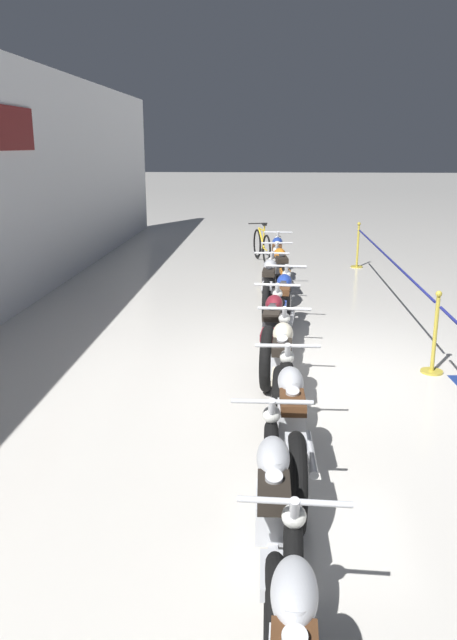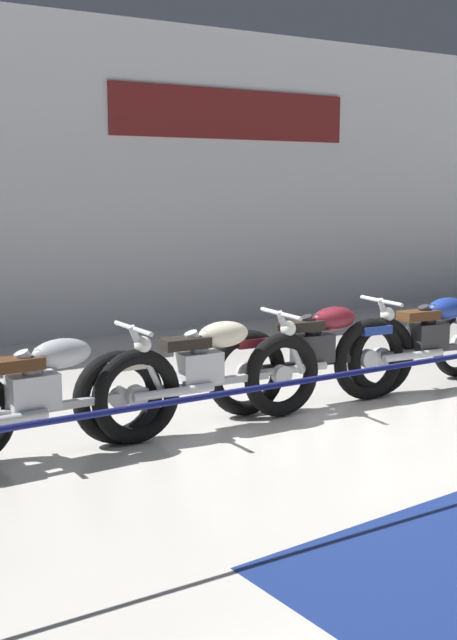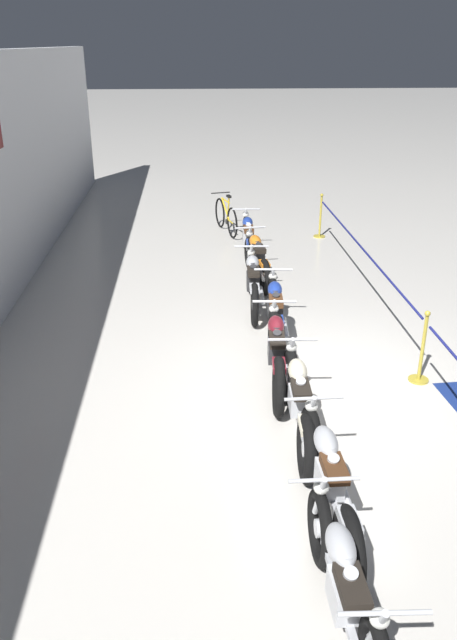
# 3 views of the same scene
# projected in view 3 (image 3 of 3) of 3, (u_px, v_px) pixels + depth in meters

# --- Properties ---
(ground_plane) EXTENTS (120.00, 120.00, 0.00)m
(ground_plane) POSITION_uv_depth(u_px,v_px,m) (325.00, 382.00, 8.63)
(ground_plane) COLOR silver
(motorcycle_silver_1) EXTENTS (2.36, 0.62, 0.93)m
(motorcycle_silver_1) POSITION_uv_depth(u_px,v_px,m) (343.00, 593.00, 4.75)
(motorcycle_silver_1) COLOR black
(motorcycle_silver_1) RESTS_ON ground
(motorcycle_silver_2) EXTENTS (2.35, 0.62, 0.96)m
(motorcycle_silver_2) POSITION_uv_depth(u_px,v_px,m) (328.00, 481.00, 5.95)
(motorcycle_silver_2) COLOR black
(motorcycle_silver_2) RESTS_ON ground
(motorcycle_cream_3) EXTENTS (2.30, 0.62, 0.96)m
(motorcycle_cream_3) POSITION_uv_depth(u_px,v_px,m) (298.00, 403.00, 7.26)
(motorcycle_cream_3) COLOR black
(motorcycle_cream_3) RESTS_ON ground
(motorcycle_maroon_4) EXTENTS (2.26, 0.62, 0.97)m
(motorcycle_maroon_4) POSITION_uv_depth(u_px,v_px,m) (276.00, 353.00, 8.40)
(motorcycle_maroon_4) COLOR black
(motorcycle_maroon_4) RESTS_ON ground
(motorcycle_blue_5) EXTENTS (2.33, 0.62, 0.97)m
(motorcycle_blue_5) POSITION_uv_depth(u_px,v_px,m) (275.00, 314.00, 9.60)
(motorcycle_blue_5) COLOR black
(motorcycle_blue_5) RESTS_ON ground
(motorcycle_silver_6) EXTENTS (2.20, 0.62, 0.94)m
(motorcycle_silver_6) POSITION_uv_depth(u_px,v_px,m) (253.00, 283.00, 10.87)
(motorcycle_silver_6) COLOR black
(motorcycle_silver_6) RESTS_ON ground
(motorcycle_orange_7) EXTENTS (2.14, 0.62, 0.92)m
(motorcycle_orange_7) POSITION_uv_depth(u_px,v_px,m) (257.00, 259.00, 12.11)
(motorcycle_orange_7) COLOR black
(motorcycle_orange_7) RESTS_ON ground
(motorcycle_blue_8) EXTENTS (2.42, 0.62, 0.94)m
(motorcycle_blue_8) POSITION_uv_depth(u_px,v_px,m) (248.00, 239.00, 13.29)
(motorcycle_blue_8) COLOR black
(motorcycle_blue_8) RESTS_ON ground
(bicycle) EXTENTS (1.72, 0.57, 0.97)m
(bicycle) POSITION_uv_depth(u_px,v_px,m) (226.00, 217.00, 15.30)
(bicycle) COLOR black
(bicycle) RESTS_ON ground
(stanchion_mid_left) EXTENTS (0.28, 0.28, 1.05)m
(stanchion_mid_left) POSITION_uv_depth(u_px,v_px,m) (421.00, 358.00, 8.54)
(stanchion_mid_left) COLOR gold
(stanchion_mid_left) RESTS_ON ground
(stanchion_mid_right) EXTENTS (0.28, 0.28, 1.05)m
(stanchion_mid_right) POSITION_uv_depth(u_px,v_px,m) (320.00, 222.00, 14.95)
(stanchion_mid_right) COLOR gold
(stanchion_mid_right) RESTS_ON ground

